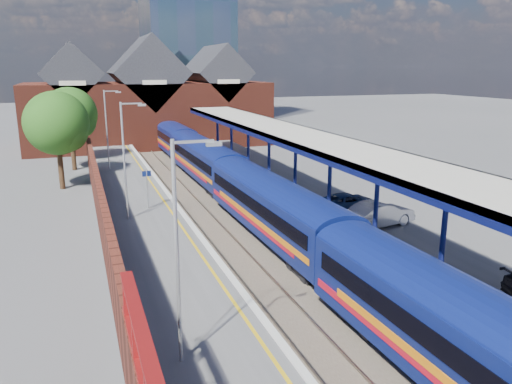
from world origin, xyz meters
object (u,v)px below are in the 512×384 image
lamp_post_c (126,154)px  lamp_post_b (181,240)px  lamp_post_d (108,125)px  parked_car_silver (379,214)px  parked_car_blue (348,202)px  train (232,176)px  platform_sign (147,183)px

lamp_post_c → lamp_post_b: bearing=-90.0°
lamp_post_d → parked_car_silver: size_ratio=1.59×
lamp_post_c → parked_car_blue: bearing=-12.7°
train → parked_car_silver: 12.19m
lamp_post_b → parked_car_silver: (13.37, 9.65, -3.27)m
lamp_post_b → parked_car_blue: (13.27, 13.02, -3.41)m
lamp_post_c → parked_car_silver: lamp_post_c is taller
lamp_post_b → lamp_post_c: bearing=90.0°
parked_car_silver → lamp_post_b: bearing=114.4°
lamp_post_b → parked_car_blue: 18.90m
train → parked_car_blue: (5.42, -7.49, -0.54)m
train → parked_car_blue: 9.26m
lamp_post_c → parked_car_silver: size_ratio=1.59×
lamp_post_c → lamp_post_d: same height
lamp_post_b → parked_car_silver: size_ratio=1.59×
lamp_post_c → parked_car_silver: bearing=-25.4°
lamp_post_b → parked_car_silver: bearing=35.8°
lamp_post_d → platform_sign: (1.36, -14.00, -2.30)m
lamp_post_b → parked_car_silver: 16.81m
lamp_post_d → parked_car_blue: size_ratio=1.68×
platform_sign → train: bearing=21.1°
platform_sign → parked_car_silver: size_ratio=0.57×
lamp_post_b → parked_car_silver: lamp_post_b is taller
parked_car_blue → train: bearing=30.9°
platform_sign → parked_car_blue: (11.91, -4.98, -1.11)m
platform_sign → parked_car_blue: bearing=-22.7°
train → platform_sign: platform_sign is taller
lamp_post_d → platform_sign: size_ratio=2.80×
lamp_post_b → platform_sign: size_ratio=2.80×
lamp_post_b → parked_car_blue: bearing=44.4°
lamp_post_d → parked_car_silver: (13.37, -22.35, -3.27)m
lamp_post_b → parked_car_blue: size_ratio=1.68×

